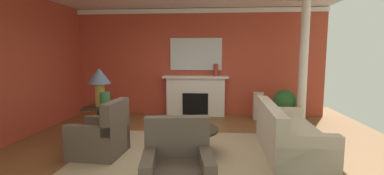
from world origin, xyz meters
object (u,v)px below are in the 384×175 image
armchair_near_window (101,138)px  sofa (287,137)px  fireplace (196,97)px  side_table (101,121)px  mantel_mirror (196,54)px  vase_on_side_table (105,100)px  vase_mantel_right (216,70)px  vase_tall_corner (258,106)px  coffee_table (189,135)px  table_lamp (99,80)px  potted_plant (285,103)px

armchair_near_window → sofa: bearing=6.6°
fireplace → side_table: bearing=-125.1°
mantel_mirror → vase_on_side_table: bearing=-120.2°
mantel_mirror → vase_mantel_right: bearing=-17.2°
vase_tall_corner → coffee_table: bearing=-120.6°
vase_tall_corner → vase_on_side_table: 3.96m
sofa → armchair_near_window: armchair_near_window is taller
table_lamp → fireplace: bearing=54.9°
coffee_table → vase_on_side_table: (-1.65, 0.42, 0.51)m
mantel_mirror → vase_on_side_table: (-1.55, -2.66, -0.86)m
mantel_mirror → armchair_near_window: 3.83m
armchair_near_window → vase_mantel_right: bearing=58.1°
vase_tall_corner → potted_plant: (0.60, -0.28, 0.13)m
vase_mantel_right → potted_plant: 1.97m
sofa → table_lamp: table_lamp is taller
sofa → side_table: (-3.49, 0.37, 0.10)m
sofa → side_table: 3.52m
vase_tall_corner → potted_plant: 0.67m
side_table → mantel_mirror: bearing=56.2°
potted_plant → vase_mantel_right: bearing=163.1°
armchair_near_window → potted_plant: (3.66, 2.59, 0.19)m
vase_mantel_right → potted_plant: (1.73, -0.53, -0.79)m
table_lamp → vase_on_side_table: bearing=-38.7°
fireplace → table_lamp: 3.03m
armchair_near_window → vase_mantel_right: (1.93, 3.11, 0.98)m
coffee_table → vase_mantel_right: size_ratio=3.01×
side_table → potted_plant: 4.38m
sofa → table_lamp: size_ratio=2.83×
vase_mantel_right → armchair_near_window: bearing=-121.9°
vase_mantel_right → table_lamp: bearing=-133.5°
coffee_table → vase_tall_corner: 3.09m
coffee_table → vase_tall_corner: bearing=59.4°
fireplace → mantel_mirror: size_ratio=1.26×
armchair_near_window → potted_plant: armchair_near_window is taller
mantel_mirror → potted_plant: 2.67m
sofa → vase_mantel_right: vase_mantel_right is taller
mantel_mirror → vase_mantel_right: 0.72m
fireplace → vase_mantel_right: vase_mantel_right is taller
vase_tall_corner → potted_plant: potted_plant is taller
vase_mantel_right → vase_tall_corner: bearing=-12.5°
side_table → coffee_table: bearing=-16.8°
coffee_table → side_table: size_ratio=1.43×
coffee_table → vase_mantel_right: 3.10m
side_table → armchair_near_window: bearing=-67.1°
fireplace → sofa: 3.33m
side_table → table_lamp: table_lamp is taller
side_table → vase_mantel_right: size_ratio=2.11×
vase_on_side_table → fireplace: bearing=58.6°
sofa → coffee_table: 1.70m
sofa → armchair_near_window: size_ratio=2.24×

